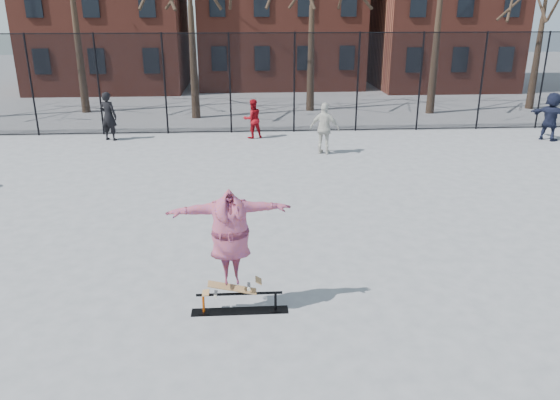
{
  "coord_description": "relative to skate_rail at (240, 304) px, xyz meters",
  "views": [
    {
      "loc": [
        -0.82,
        -9.3,
        5.09
      ],
      "look_at": [
        -0.12,
        1.5,
        1.16
      ],
      "focal_mm": 35.0,
      "sensor_mm": 36.0,
      "label": 1
    }
  ],
  "objects": [
    {
      "name": "skater",
      "position": [
        -0.12,
        0.0,
        1.18
      ],
      "size": [
        2.11,
        0.78,
        1.68
      ],
      "primitive_type": "imported",
      "rotation": [
        0.0,
        0.0,
        0.11
      ],
      "color": "#54378A",
      "rests_on": "skateboard"
    },
    {
      "name": "bystander_red",
      "position": [
        0.46,
        12.97,
        0.62
      ],
      "size": [
        0.9,
        0.8,
        1.53
      ],
      "primitive_type": "imported",
      "rotation": [
        0.0,
        0.0,
        3.48
      ],
      "color": "maroon",
      "rests_on": "ground"
    },
    {
      "name": "ground",
      "position": [
        0.99,
        0.97,
        -0.15
      ],
      "size": [
        100.0,
        100.0,
        0.0
      ],
      "primitive_type": "plane",
      "color": "slate"
    },
    {
      "name": "bystander_navy",
      "position": [
        11.99,
        11.87,
        0.79
      ],
      "size": [
        1.52,
        1.69,
        1.86
      ],
      "primitive_type": "imported",
      "rotation": [
        0.0,
        0.0,
        2.25
      ],
      "color": "#1A1F35",
      "rests_on": "ground"
    },
    {
      "name": "fence",
      "position": [
        0.98,
        13.97,
        1.91
      ],
      "size": [
        34.03,
        0.07,
        4.0
      ],
      "color": "black",
      "rests_on": "ground"
    },
    {
      "name": "bystander_black",
      "position": [
        -5.11,
        12.97,
        0.8
      ],
      "size": [
        0.8,
        0.67,
        1.88
      ],
      "primitive_type": "imported",
      "rotation": [
        0.0,
        0.0,
        2.77
      ],
      "color": "black",
      "rests_on": "ground"
    },
    {
      "name": "skateboard",
      "position": [
        -0.12,
        0.0,
        0.28
      ],
      "size": [
        0.91,
        0.22,
        0.11
      ],
      "primitive_type": null,
      "color": "#9E6B3F",
      "rests_on": "skate_rail"
    },
    {
      "name": "skate_rail",
      "position": [
        0.0,
        0.0,
        0.0
      ],
      "size": [
        1.69,
        0.26,
        0.37
      ],
      "color": "black",
      "rests_on": "ground"
    },
    {
      "name": "bystander_white",
      "position": [
        2.96,
        10.4,
        0.76
      ],
      "size": [
        1.15,
        0.84,
        1.81
      ],
      "primitive_type": "imported",
      "rotation": [
        0.0,
        0.0,
        2.72
      ],
      "color": "beige",
      "rests_on": "ground"
    }
  ]
}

